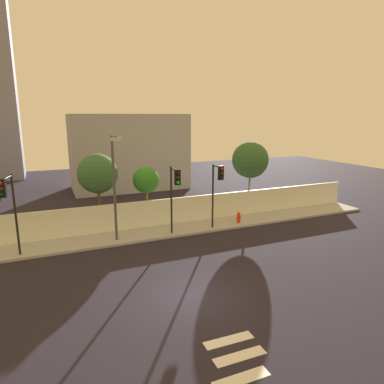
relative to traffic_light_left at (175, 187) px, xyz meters
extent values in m
plane|color=black|center=(-1.83, -6.72, -3.36)|extent=(80.00, 80.00, 0.00)
cube|color=#A5A5A5|center=(-1.83, 1.48, -3.28)|extent=(36.00, 2.40, 0.15)
cube|color=silver|center=(-1.83, 2.77, -2.31)|extent=(36.00, 0.18, 1.80)
cube|color=silver|center=(-2.35, -11.67, -3.35)|extent=(1.80, 0.46, 0.01)
cube|color=silver|center=(-1.89, -10.82, -3.35)|extent=(1.81, 0.47, 0.01)
cube|color=silver|center=(-1.81, -9.97, -3.35)|extent=(1.81, 0.49, 0.01)
cylinder|color=black|center=(0.08, 0.83, -1.03)|extent=(0.12, 0.12, 4.35)
cylinder|color=black|center=(0.01, 0.09, 1.05)|extent=(0.22, 1.48, 0.08)
cube|color=black|center=(-0.06, -0.64, 0.70)|extent=(0.36, 0.23, 0.90)
sphere|color=black|center=(-0.07, -0.76, 0.97)|extent=(0.18, 0.18, 0.18)
sphere|color=#33260A|center=(-0.07, -0.76, 0.69)|extent=(0.18, 0.18, 0.18)
sphere|color=#19F24C|center=(-0.07, -0.76, 0.41)|extent=(0.18, 0.18, 0.18)
cylinder|color=black|center=(3.01, 0.83, -1.05)|extent=(0.12, 0.12, 4.32)
cylinder|color=black|center=(3.06, 0.38, 1.01)|extent=(0.18, 0.90, 0.08)
cube|color=black|center=(3.12, -0.06, 0.66)|extent=(0.36, 0.24, 0.90)
sphere|color=red|center=(3.13, -0.18, 0.93)|extent=(0.18, 0.18, 0.18)
sphere|color=#33260A|center=(3.13, -0.18, 0.65)|extent=(0.18, 0.18, 0.18)
sphere|color=black|center=(3.13, -0.18, 0.37)|extent=(0.18, 0.18, 0.18)
cylinder|color=black|center=(-8.75, 0.83, -0.97)|extent=(0.12, 0.12, 4.47)
cylinder|color=black|center=(-8.91, 0.06, 1.16)|extent=(0.41, 1.55, 0.08)
cube|color=black|center=(-9.07, -0.70, 0.81)|extent=(0.37, 0.27, 0.90)
sphere|color=red|center=(-9.10, -0.82, 1.08)|extent=(0.18, 0.18, 0.18)
sphere|color=#33260A|center=(-9.10, -0.82, 0.80)|extent=(0.18, 0.18, 0.18)
sphere|color=black|center=(-9.10, -0.82, 0.52)|extent=(0.18, 0.18, 0.18)
cylinder|color=#4C4C51|center=(-3.43, 1.03, -0.04)|extent=(0.16, 0.16, 6.34)
cylinder|color=#4C4C51|center=(-3.47, 0.19, 3.08)|extent=(0.18, 1.68, 0.10)
cube|color=beige|center=(-3.51, -0.65, 2.98)|extent=(0.61, 0.27, 0.16)
cylinder|color=red|center=(5.16, 0.98, -2.91)|extent=(0.24, 0.24, 0.60)
sphere|color=red|center=(5.16, 0.98, -2.56)|extent=(0.26, 0.26, 0.26)
cylinder|color=red|center=(4.99, 0.98, -2.88)|extent=(0.10, 0.09, 0.09)
cylinder|color=red|center=(5.33, 0.98, -2.88)|extent=(0.10, 0.09, 0.09)
cylinder|color=brown|center=(-3.94, 3.89, -1.80)|extent=(0.18, 0.18, 3.12)
sphere|color=#366337|center=(-3.94, 3.89, 0.49)|extent=(2.63, 2.63, 2.63)
cylinder|color=brown|center=(-0.68, 3.89, -2.03)|extent=(0.22, 0.22, 2.66)
sphere|color=#328626|center=(-0.68, 3.89, -0.19)|extent=(1.86, 1.86, 1.86)
cylinder|color=brown|center=(7.86, 3.89, -1.68)|extent=(0.14, 0.14, 3.36)
sphere|color=#336234|center=(7.86, 3.89, 0.79)|extent=(2.88, 2.88, 2.88)
cube|color=#A0A0A0|center=(1.18, 16.77, 0.51)|extent=(11.66, 6.00, 7.73)
camera|label=1|loc=(-7.13, -19.02, 4.19)|focal=32.12mm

